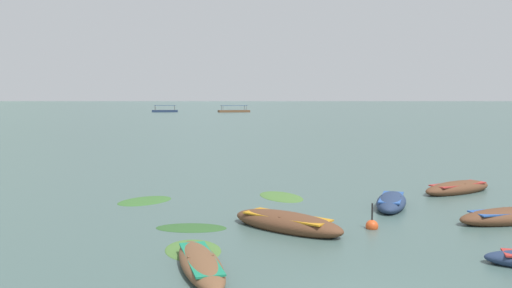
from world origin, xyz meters
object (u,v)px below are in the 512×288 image
Objects in this scene: rowboat_5 at (391,202)px; ferry_0 at (165,111)px; rowboat_2 at (458,188)px; rowboat_1 at (201,264)px; mooring_buoy at (372,226)px; rowboat_3 at (511,217)px; rowboat_0 at (287,223)px; ferry_1 at (234,111)px.

ferry_0 is at bearing 102.34° from rowboat_5.
rowboat_2 is at bearing -75.89° from ferry_0.
rowboat_1 is 4.08× the size of mooring_buoy.
mooring_buoy reaches higher than rowboat_5.
rowboat_3 is 0.50× the size of ferry_0.
rowboat_3 is 4.36× the size of mooring_buoy.
mooring_buoy is at bearing 1.00° from rowboat_0.
rowboat_3 is 158.30m from ferry_0.
rowboat_0 is 0.98× the size of rowboat_2.
rowboat_3 is 5.36m from mooring_buoy.
ferry_0 is 23.62m from ferry_1.
rowboat_0 is 0.38× the size of ferry_1.
ferry_1 is at bearing 93.65° from rowboat_5.
rowboat_1 is 10.47m from rowboat_5.
mooring_buoy is (5.59, 4.10, -0.07)m from rowboat_1.
mooring_buoy is at bearing -78.53° from ferry_0.
rowboat_5 is 149.82m from ferry_1.
ferry_1 reaches higher than rowboat_1.
rowboat_2 is 8.82m from mooring_buoy.
rowboat_0 is 157.38m from ferry_0.
rowboat_1 is 0.47× the size of ferry_0.
ferry_1 reaches higher than rowboat_3.
rowboat_2 is 5.87m from rowboat_3.
rowboat_3 is at bearing -76.59° from ferry_0.
rowboat_0 is at bearing 57.06° from rowboat_1.
rowboat_3 is at bearing 24.03° from rowboat_1.
rowboat_2 is 0.49× the size of ferry_0.
ferry_0 reaches higher than rowboat_0.
rowboat_0 is 8.31m from rowboat_3.
mooring_buoy is (7.85, -152.96, -0.35)m from ferry_1.
rowboat_1 is 1.10× the size of rowboat_5.
ferry_1 is 153.16m from mooring_buoy.
rowboat_3 is 1.18× the size of rowboat_5.
rowboat_3 is 152.77m from ferry_1.
rowboat_3 is at bearing -85.06° from ferry_1.
rowboat_2 is 152.75m from ferry_0.
rowboat_0 is at bearing -143.14° from rowboat_5.
rowboat_0 is at bearing -79.59° from ferry_0.
rowboat_0 is 4.82m from rowboat_1.
rowboat_0 is 4.13× the size of mooring_buoy.
ferry_1 is (-9.54, 149.52, 0.23)m from rowboat_5.
ferry_1 reaches higher than mooring_buoy.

